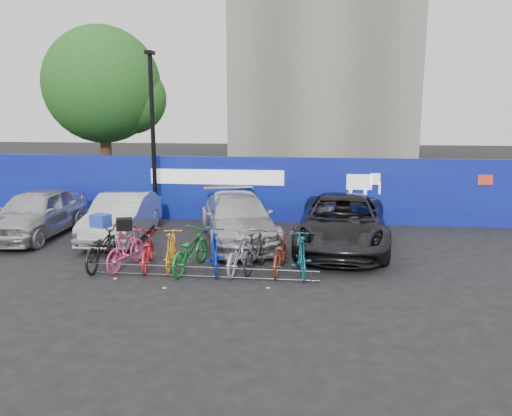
% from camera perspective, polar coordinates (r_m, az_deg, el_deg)
% --- Properties ---
extents(ground, '(100.00, 100.00, 0.00)m').
position_cam_1_polar(ground, '(13.03, -5.21, -7.14)').
color(ground, black).
rests_on(ground, ground).
extents(hoarding, '(22.00, 0.18, 2.40)m').
position_cam_1_polar(hoarding, '(18.51, -1.39, 2.18)').
color(hoarding, navy).
rests_on(hoarding, ground).
extents(tree, '(5.40, 5.20, 7.80)m').
position_cam_1_polar(tree, '(24.09, -16.57, 13.02)').
color(tree, '#382314').
rests_on(tree, ground).
extents(lamppost, '(0.25, 0.50, 6.11)m').
position_cam_1_polar(lamppost, '(18.47, -11.70, 8.39)').
color(lamppost, black).
rests_on(lamppost, ground).
extents(bike_rack, '(5.60, 0.03, 0.30)m').
position_cam_1_polar(bike_rack, '(12.43, -5.81, -7.29)').
color(bike_rack, '#595B60').
rests_on(bike_rack, ground).
extents(car_0, '(1.96, 4.64, 1.57)m').
position_cam_1_polar(car_0, '(17.78, -23.81, -0.51)').
color(car_0, '#B3B3B7').
rests_on(car_0, ground).
extents(car_1, '(1.85, 4.50, 1.45)m').
position_cam_1_polar(car_1, '(16.54, -15.03, -0.95)').
color(car_1, '#B5B5BA').
rests_on(car_1, ground).
extents(car_2, '(3.48, 5.47, 1.48)m').
position_cam_1_polar(car_2, '(15.68, -2.10, -1.18)').
color(car_2, '#BABBC0').
rests_on(car_2, ground).
extents(car_3, '(2.96, 5.77, 1.56)m').
position_cam_1_polar(car_3, '(15.16, 9.82, -1.61)').
color(car_3, black).
rests_on(car_3, ground).
extents(bike_0, '(0.75, 2.07, 1.08)m').
position_cam_1_polar(bike_0, '(13.75, -17.18, -4.27)').
color(bike_0, black).
rests_on(bike_0, ground).
extents(bike_1, '(0.83, 1.80, 1.04)m').
position_cam_1_polar(bike_1, '(13.44, -14.67, -4.58)').
color(bike_1, '#E64892').
rests_on(bike_1, ground).
extents(bike_2, '(1.01, 1.93, 0.96)m').
position_cam_1_polar(bike_2, '(13.41, -12.40, -4.69)').
color(bike_2, red).
rests_on(bike_2, ground).
extents(bike_3, '(0.70, 1.74, 1.02)m').
position_cam_1_polar(bike_3, '(13.15, -9.65, -4.78)').
color(bike_3, orange).
rests_on(bike_3, ground).
extents(bike_4, '(1.08, 2.12, 1.06)m').
position_cam_1_polar(bike_4, '(12.98, -7.54, -4.82)').
color(bike_4, '#14732A').
rests_on(bike_4, ground).
extents(bike_5, '(0.93, 1.89, 1.10)m').
position_cam_1_polar(bike_5, '(12.81, -4.76, -4.89)').
color(bike_5, '#0B24B3').
rests_on(bike_5, ground).
extents(bike_6, '(0.87, 1.98, 1.01)m').
position_cam_1_polar(bike_6, '(12.83, -2.10, -5.04)').
color(bike_6, '#A7A8AF').
rests_on(bike_6, ground).
extents(bike_7, '(0.86, 1.82, 1.06)m').
position_cam_1_polar(bike_7, '(12.81, -0.06, -4.95)').
color(bike_7, black).
rests_on(bike_7, ground).
extents(bike_8, '(0.77, 1.89, 0.97)m').
position_cam_1_polar(bike_8, '(12.78, 2.68, -5.19)').
color(bike_8, maroon).
rests_on(bike_8, ground).
extents(bike_9, '(0.75, 1.83, 1.07)m').
position_cam_1_polar(bike_9, '(12.54, 5.15, -5.33)').
color(bike_9, '#105569').
rests_on(bike_9, ground).
extents(cargo_crate, '(0.55, 0.48, 0.33)m').
position_cam_1_polar(cargo_crate, '(13.59, -17.35, -1.39)').
color(cargo_crate, '#2140B5').
rests_on(cargo_crate, bike_0).
extents(cargo_topcase, '(0.50, 0.47, 0.30)m').
position_cam_1_polar(cargo_topcase, '(13.28, -14.81, -1.80)').
color(cargo_topcase, black).
rests_on(cargo_topcase, bike_1).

